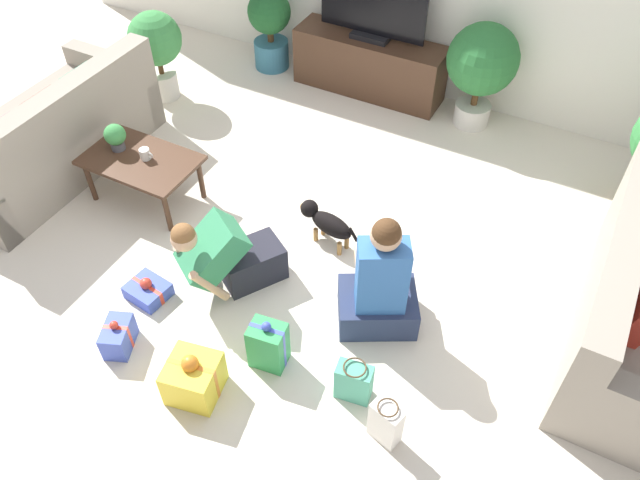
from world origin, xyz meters
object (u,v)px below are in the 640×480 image
Objects in this scene: potted_plant_corner_left at (156,45)px; gift_bag_b at (386,423)px; person_sitting at (380,287)px; potted_plant_back_right at (482,64)px; dog at (326,222)px; gift_box_a at (194,378)px; tabletop_plant at (115,136)px; gift_bag_a at (354,382)px; mug at (145,154)px; tv at (373,7)px; gift_box_c at (118,336)px; person_kneeling at (228,256)px; gift_box_b at (148,290)px; coffee_table at (141,163)px; sofa_left at (50,137)px; tv_console at (369,65)px; potted_plant_back_left at (270,25)px; gift_box_d at (268,345)px.

potted_plant_corner_left is 2.56× the size of gift_bag_b.
person_sitting is at bearing -27.40° from potted_plant_corner_left.
potted_plant_back_right is 2.12m from dog.
tabletop_plant is at bearing 141.28° from gift_box_a.
potted_plant_back_right reaches higher than gift_bag_a.
gift_bag_a is 2.57× the size of mug.
gift_box_c is (-0.15, -3.57, -0.77)m from tv.
potted_plant_corner_left reaches higher than gift_box_c.
person_kneeling is 0.64m from gift_box_b.
tv is 3.26m from gift_box_b.
mug is (-0.72, 1.28, 0.35)m from gift_box_c.
gift_bag_b is (1.44, -0.56, -0.15)m from person_kneeling.
gift_box_c is (0.11, -0.42, 0.04)m from gift_box_b.
tabletop_plant is at bearing -167.44° from person_kneeling.
gift_box_b is 1.12m from mug.
potted_plant_back_right is at bearing 48.53° from coffee_table.
mug is (-0.87, -2.30, -0.42)m from tv.
gift_box_b is 0.44m from gift_box_c.
person_kneeling is 2.57× the size of gift_box_b.
tv is at bearing 141.41° from sofa_left.
person_sitting is 2.89× the size of gift_bag_b.
tv is (0.00, 0.00, 0.59)m from tv_console.
potted_plant_back_left reaches higher than mug.
sofa_left is at bearing -142.20° from potted_plant_back_right.
gift_box_c is 1.82m from gift_bag_b.
gift_box_d is (1.04, -0.06, 0.12)m from gift_box_b.
gift_bag_b is at bearing -63.66° from tv.
tabletop_plant is (-0.23, 0.02, 0.17)m from coffee_table.
potted_plant_corner_left reaches higher than potted_plant_back_left.
gift_bag_b is at bearing 13.07° from gift_box_a.
tv_console is 3.31m from gift_box_d.
potted_plant_back_right is 3.26× the size of gift_box_c.
gift_box_b is at bearing -94.60° from tv_console.
mug is at bearing 150.99° from gift_box_d.
gift_box_b is (-0.75, 0.47, -0.09)m from gift_box_a.
gift_box_d reaches higher than gift_box_b.
potted_plant_corner_left is 3.39m from person_sitting.
tv reaches higher than gift_box_d.
tv is at bearing 2.62° from potted_plant_back_left.
potted_plant_back_right is at bearing 95.16° from gift_bag_a.
coffee_table is 2.45m from gift_bag_a.
person_kneeling is at bearing -107.80° from potted_plant_back_right.
potted_plant_corner_left is 3.90× the size of tabletop_plant.
sofa_left is at bearing 152.04° from gift_box_a.
coffee_table reaches higher than gift_bag_a.
potted_plant_back_left reaches higher than tabletop_plant.
tabletop_plant is at bearing -64.87° from potted_plant_corner_left.
gift_bag_a is 2.43m from mug.
potted_plant_back_right reaches higher than sofa_left.
gift_box_a is (-0.11, -1.54, -0.06)m from dog.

